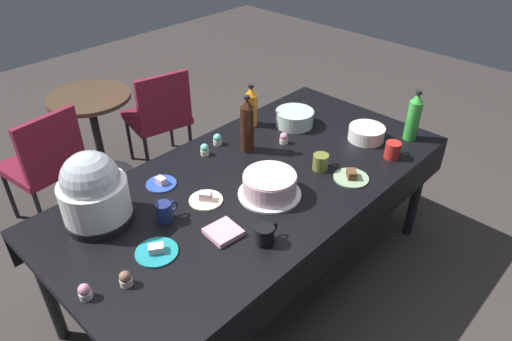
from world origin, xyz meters
The scene contains 26 objects.
ground centered at (0.00, 0.00, 0.00)m, with size 9.00×9.00×0.00m, color #383330.
potluck_table centered at (0.00, 0.00, 0.69)m, with size 2.20×1.10×0.75m.
frosted_layer_cake centered at (-0.06, -0.15, 0.81)m, with size 0.32×0.32×0.12m.
slow_cooker centered at (-0.74, 0.29, 0.91)m, with size 0.32×0.32×0.36m.
glass_salad_bowl centered at (0.59, 0.23, 0.80)m, with size 0.24×0.24×0.10m, color #B2C6BC.
ceramic_snack_bowl centered at (0.75, -0.20, 0.79)m, with size 0.21×0.21×0.08m, color silver.
dessert_plate_cobalt centered at (-0.38, 0.32, 0.76)m, with size 0.16×0.16×0.04m.
dessert_plate_cream centered at (-0.31, 0.05, 0.76)m, with size 0.17×0.17×0.05m.
dessert_plate_sage centered at (0.34, -0.36, 0.76)m, with size 0.19×0.19×0.05m.
dessert_plate_teal centered at (-0.69, -0.07, 0.76)m, with size 0.18×0.18×0.04m.
cupcake_berry centered at (0.10, 0.41, 0.78)m, with size 0.05×0.05×0.07m.
cupcake_mint centered at (0.38, 0.13, 0.78)m, with size 0.05×0.05×0.07m.
cupcake_rose centered at (-0.03, 0.37, 0.78)m, with size 0.05×0.05×0.07m.
cupcake_vanilla centered at (-0.88, -0.13, 0.78)m, with size 0.05×0.05×0.07m.
cupcake_cocoa centered at (-1.02, -0.08, 0.78)m, with size 0.05×0.05×0.07m.
soda_bottle_lime_soda centered at (0.94, -0.38, 0.89)m, with size 0.08×0.08×0.31m.
soda_bottle_cola centered at (0.17, 0.23, 0.91)m, with size 0.08×0.08×0.34m.
soda_bottle_orange_juice centered at (0.41, 0.43, 0.87)m, with size 0.08×0.08×0.27m.
coffee_mug_red centered at (0.68, -0.41, 0.80)m, with size 0.13×0.09×0.10m.
coffee_mug_olive centered at (0.31, -0.19, 0.79)m, with size 0.12×0.08×0.09m.
coffee_mug_navy centered at (-0.53, 0.07, 0.80)m, with size 0.12×0.07×0.10m.
coffee_mug_black centered at (-0.33, -0.36, 0.79)m, with size 0.12×0.08×0.09m.
paper_napkin_stack centered at (-0.41, -0.19, 0.76)m, with size 0.14×0.14×0.02m, color pink.
maroon_chair_left centered at (-0.54, 1.41, 0.49)m, with size 0.49×0.49×0.85m.
maroon_chair_right centered at (0.38, 1.41, 0.49)m, with size 0.52×0.52×0.85m.
round_cafe_table centered at (-0.05, 1.63, 0.50)m, with size 0.60×0.60×0.72m.
Camera 1 is at (-1.44, -1.37, 2.15)m, focal length 32.48 mm.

